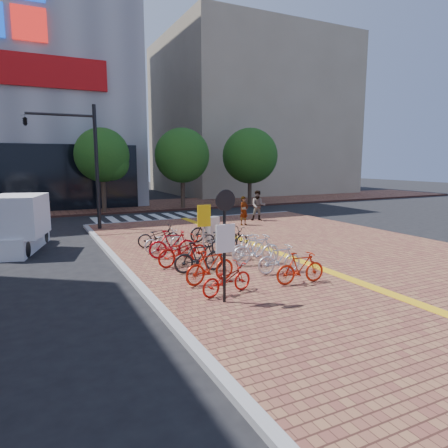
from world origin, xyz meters
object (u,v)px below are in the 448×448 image
bike_6 (159,236)px  yellow_sign (204,220)px  bike_1 (210,266)px  bike_3 (183,251)px  bike_9 (256,250)px  bike_11 (230,239)px  bike_12 (220,236)px  bike_7 (300,268)px  bike_2 (199,257)px  bike_5 (164,241)px  pedestrian_a (244,211)px  box_truck (14,225)px  bike_4 (173,244)px  bike_13 (208,230)px  pedestrian_b (258,206)px  notice_sign (225,232)px  bike_8 (280,259)px  bike_0 (227,279)px  bike_10 (248,247)px  traffic_light_pole (65,144)px  utility_box (212,229)px

bike_6 → yellow_sign: bearing=-145.9°
bike_1 → bike_3: bike_3 is taller
bike_9 → yellow_sign: (-1.03, 2.27, 0.80)m
bike_11 → bike_12: (0.07, 1.10, -0.05)m
bike_7 → bike_11: (0.06, 4.77, 0.01)m
bike_2 → bike_5: bike_2 is taller
pedestrian_a → box_truck: box_truck is taller
bike_4 → bike_13: 3.41m
bike_6 → pedestrian_b: (7.74, 4.75, 0.45)m
bike_1 → notice_sign: (-0.34, -1.69, 1.33)m
bike_8 → bike_13: (0.03, 5.81, 0.07)m
pedestrian_a → notice_sign: notice_sign is taller
bike_1 → pedestrian_b: pedestrian_b is taller
bike_5 → yellow_sign: bearing=-140.0°
bike_5 → bike_12: bearing=-98.2°
bike_0 → bike_3: size_ratio=0.83×
bike_1 → pedestrian_b: (7.85, 10.36, 0.41)m
pedestrian_a → bike_1: bearing=-140.6°
bike_8 → box_truck: box_truck is taller
bike_10 → pedestrian_b: 9.83m
bike_9 → traffic_light_pole: size_ratio=0.28×
bike_0 → bike_13: bike_13 is taller
pedestrian_b → bike_7: bearing=-86.1°
bike_10 → notice_sign: notice_sign is taller
bike_5 → bike_13: (2.46, 1.13, 0.10)m
bike_4 → bike_9: 3.22m
bike_2 → bike_8: size_ratio=1.07×
bike_4 → utility_box: utility_box is taller
bike_10 → box_truck: size_ratio=0.35×
bike_9 → bike_10: bike_9 is taller
bike_11 → bike_12: size_ratio=1.11×
bike_11 → bike_9: bearing=165.3°
bike_7 → traffic_light_pole: (-5.30, 12.85, 4.03)m
bike_3 → bike_10: bike_3 is taller
bike_9 → bike_13: size_ratio=1.00×
bike_9 → utility_box: size_ratio=1.58×
bike_2 → bike_4: bearing=8.4°
bike_8 → bike_13: 5.81m
bike_10 → bike_12: 2.53m
bike_0 → bike_10: 4.09m
bike_6 → bike_8: 6.10m
pedestrian_a → bike_6: bearing=-165.9°
pedestrian_a → bike_5: bearing=-160.1°
yellow_sign → box_truck: 8.16m
bike_2 → notice_sign: notice_sign is taller
bike_3 → pedestrian_a: pedestrian_a is taller
notice_sign → traffic_light_pole: size_ratio=0.45×
bike_12 → pedestrian_b: (5.32, 5.71, 0.48)m
bike_10 → box_truck: 9.97m
bike_13 → bike_8: bearing=176.5°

